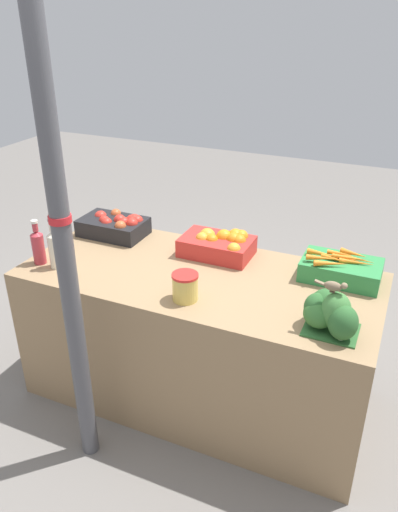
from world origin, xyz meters
The scene contains 11 objects.
ground_plane centered at (0.00, 0.00, 0.00)m, with size 10.00×10.00×0.00m, color slate.
market_table centered at (0.00, 0.00, 0.38)m, with size 1.79×0.80×0.76m, color #937551.
support_pole centered at (-0.32, -0.59, 1.12)m, with size 0.09×0.09×2.24m.
apple_crate centered at (-0.64, 0.24, 0.83)m, with size 0.38×0.24×0.13m.
orange_crate centered at (0.01, 0.24, 0.83)m, with size 0.38×0.24×0.14m.
carrot_crate centered at (0.65, 0.23, 0.82)m, with size 0.38×0.24×0.14m.
broccoli_pile centered at (0.68, -0.22, 0.85)m, with size 0.23×0.23×0.19m.
juice_bottle_ruby centered at (-0.81, -0.23, 0.86)m, with size 0.06×0.06×0.24m.
juice_bottle_cloudy centered at (-0.70, -0.23, 0.87)m, with size 0.07×0.07×0.27m.
pickle_jar centered at (0.04, -0.25, 0.83)m, with size 0.12×0.12×0.13m.
sparrow_bird centered at (0.69, -0.23, 0.98)m, with size 0.14×0.04×0.05m.
Camera 1 is at (0.89, -2.01, 1.97)m, focal length 35.00 mm.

